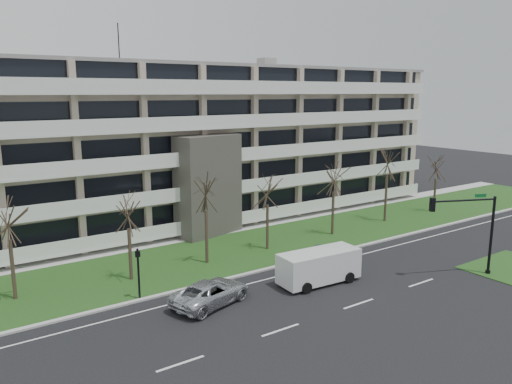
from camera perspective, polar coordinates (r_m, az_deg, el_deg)
ground at (r=31.80m, az=11.64°, el=-12.41°), size 160.00×160.00×0.00m
grass_verge at (r=41.17m, az=-1.59°, el=-6.55°), size 90.00×10.00×0.06m
curb at (r=37.30m, az=2.66°, el=-8.45°), size 90.00×0.35×0.12m
sidewalk at (r=45.68m, az=-5.38°, el=-4.77°), size 90.00×2.00×0.08m
lane_edge_line at (r=36.21m, az=4.12°, el=-9.18°), size 90.00×0.12×0.01m
apartment_building at (r=50.21m, az=-9.39°, el=5.41°), size 60.50×15.10×18.75m
silver_pickup at (r=31.00m, az=-5.21°, el=-11.36°), size 5.84×3.87×1.49m
blue_sedan at (r=37.60m, az=8.17°, el=-7.27°), size 4.80×2.47×1.51m
white_van at (r=34.19m, az=7.32°, el=-8.15°), size 5.85×2.67×2.22m
traffic_signal at (r=37.50m, az=23.38°, el=-3.33°), size 4.68×2.25×5.85m
pedestrian_signal at (r=31.84m, az=-13.31°, el=-8.38°), size 0.36×0.32×3.31m
tree_1 at (r=33.57m, az=-26.55°, el=-2.45°), size 3.46×3.46×6.92m
tree_2 at (r=34.42m, az=-14.45°, el=-1.84°), size 3.25×3.25×6.50m
tree_3 at (r=36.74m, az=-5.78°, el=0.31°), size 3.66×3.66×7.31m
tree_4 at (r=39.97m, az=1.33°, el=0.55°), size 3.35×3.35×6.69m
tree_5 at (r=44.62m, az=8.91°, el=1.95°), size 3.54×3.54×7.07m
tree_6 at (r=50.35m, az=14.84°, el=3.85°), size 4.14×4.14×8.28m
tree_7 at (r=56.10m, az=19.95°, el=2.88°), size 3.27×3.27×6.53m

